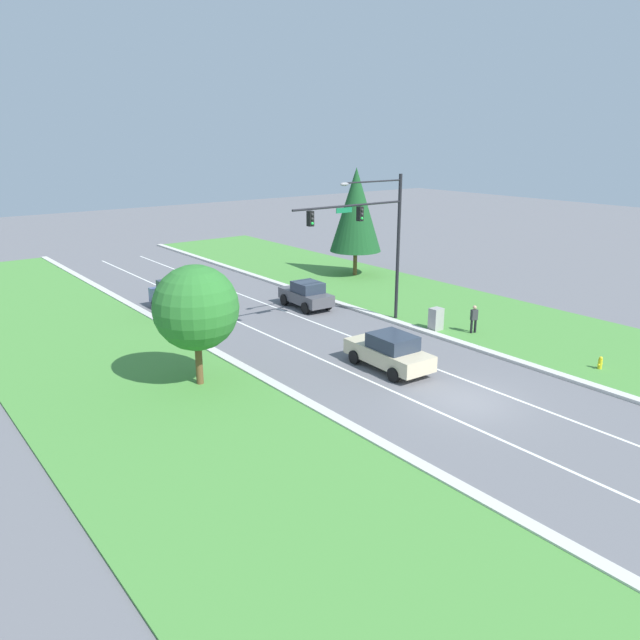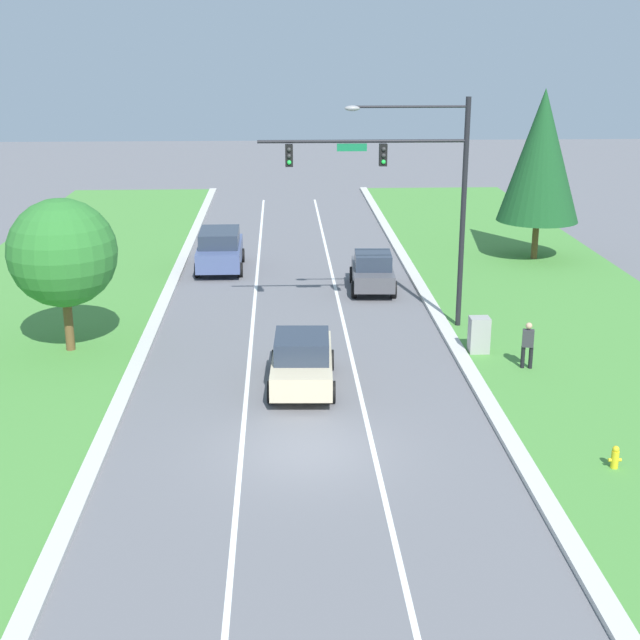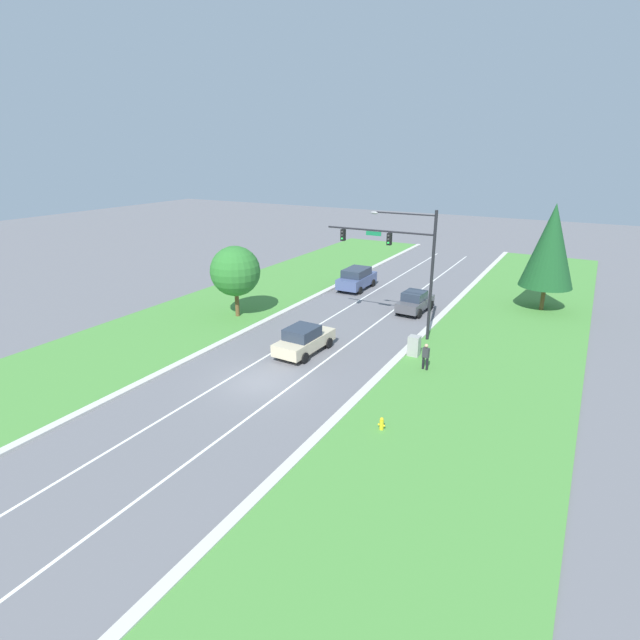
{
  "view_description": "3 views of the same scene",
  "coord_description": "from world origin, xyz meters",
  "px_view_note": "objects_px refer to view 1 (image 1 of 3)",
  "views": [
    {
      "loc": [
        -19.91,
        -15.57,
        10.89
      ],
      "look_at": [
        -0.98,
        9.13,
        1.65
      ],
      "focal_mm": 35.0,
      "sensor_mm": 36.0,
      "label": 1
    },
    {
      "loc": [
        -0.66,
        -21.98,
        10.64
      ],
      "look_at": [
        0.68,
        7.59,
        1.38
      ],
      "focal_mm": 50.0,
      "sensor_mm": 36.0,
      "label": 2
    },
    {
      "loc": [
        15.23,
        -20.5,
        12.4
      ],
      "look_at": [
        -0.42,
        7.73,
        1.3
      ],
      "focal_mm": 28.0,
      "sensor_mm": 36.0,
      "label": 3
    }
  ],
  "objects_px": {
    "champagne_sedan": "(389,351)",
    "conifer_near_right_tree": "(356,210)",
    "pedestrian": "(474,318)",
    "utility_cabinet": "(436,320)",
    "traffic_signal_mast": "(373,228)",
    "fire_hydrant": "(600,364)",
    "graphite_sedan": "(306,295)",
    "oak_near_left_tree": "(196,308)",
    "slate_blue_suv": "(179,296)"
  },
  "relations": [
    {
      "from": "champagne_sedan",
      "to": "conifer_near_right_tree",
      "type": "relative_size",
      "value": 0.56
    },
    {
      "from": "pedestrian",
      "to": "utility_cabinet",
      "type": "bearing_deg",
      "value": -39.25
    },
    {
      "from": "traffic_signal_mast",
      "to": "fire_hydrant",
      "type": "relative_size",
      "value": 12.51
    },
    {
      "from": "graphite_sedan",
      "to": "utility_cabinet",
      "type": "relative_size",
      "value": 3.09
    },
    {
      "from": "conifer_near_right_tree",
      "to": "oak_near_left_tree",
      "type": "height_order",
      "value": "conifer_near_right_tree"
    },
    {
      "from": "pedestrian",
      "to": "oak_near_left_tree",
      "type": "relative_size",
      "value": 0.3
    },
    {
      "from": "champagne_sedan",
      "to": "slate_blue_suv",
      "type": "relative_size",
      "value": 0.98
    },
    {
      "from": "graphite_sedan",
      "to": "fire_hydrant",
      "type": "bearing_deg",
      "value": -72.95
    },
    {
      "from": "slate_blue_suv",
      "to": "utility_cabinet",
      "type": "bearing_deg",
      "value": -52.64
    },
    {
      "from": "utility_cabinet",
      "to": "conifer_near_right_tree",
      "type": "bearing_deg",
      "value": 67.2
    },
    {
      "from": "champagne_sedan",
      "to": "fire_hydrant",
      "type": "distance_m",
      "value": 10.16
    },
    {
      "from": "utility_cabinet",
      "to": "fire_hydrant",
      "type": "bearing_deg",
      "value": -80.17
    },
    {
      "from": "fire_hydrant",
      "to": "conifer_near_right_tree",
      "type": "distance_m",
      "value": 24.14
    },
    {
      "from": "champagne_sedan",
      "to": "slate_blue_suv",
      "type": "xyz_separation_m",
      "value": [
        -3.59,
        15.61,
        0.13
      ]
    },
    {
      "from": "champagne_sedan",
      "to": "utility_cabinet",
      "type": "relative_size",
      "value": 3.49
    },
    {
      "from": "champagne_sedan",
      "to": "graphite_sedan",
      "type": "bearing_deg",
      "value": 75.7
    },
    {
      "from": "traffic_signal_mast",
      "to": "champagne_sedan",
      "type": "xyz_separation_m",
      "value": [
        -4.13,
        -5.97,
        -4.89
      ]
    },
    {
      "from": "traffic_signal_mast",
      "to": "pedestrian",
      "type": "relative_size",
      "value": 5.18
    },
    {
      "from": "conifer_near_right_tree",
      "to": "champagne_sedan",
      "type": "bearing_deg",
      "value": -126.01
    },
    {
      "from": "graphite_sedan",
      "to": "slate_blue_suv",
      "type": "distance_m",
      "value": 8.16
    },
    {
      "from": "pedestrian",
      "to": "champagne_sedan",
      "type": "bearing_deg",
      "value": 22.12
    },
    {
      "from": "slate_blue_suv",
      "to": "fire_hydrant",
      "type": "relative_size",
      "value": 6.94
    },
    {
      "from": "utility_cabinet",
      "to": "pedestrian",
      "type": "height_order",
      "value": "pedestrian"
    },
    {
      "from": "traffic_signal_mast",
      "to": "fire_hydrant",
      "type": "xyz_separation_m",
      "value": [
        3.8,
        -12.29,
        -5.44
      ]
    },
    {
      "from": "graphite_sedan",
      "to": "fire_hydrant",
      "type": "relative_size",
      "value": 6.03
    },
    {
      "from": "champagne_sedan",
      "to": "slate_blue_suv",
      "type": "distance_m",
      "value": 16.02
    },
    {
      "from": "pedestrian",
      "to": "oak_near_left_tree",
      "type": "bearing_deg",
      "value": 4.48
    },
    {
      "from": "champagne_sedan",
      "to": "pedestrian",
      "type": "xyz_separation_m",
      "value": [
        7.63,
        1.11,
        0.05
      ]
    },
    {
      "from": "conifer_near_right_tree",
      "to": "pedestrian",
      "type": "bearing_deg",
      "value": -106.42
    },
    {
      "from": "traffic_signal_mast",
      "to": "champagne_sedan",
      "type": "distance_m",
      "value": 8.75
    },
    {
      "from": "traffic_signal_mast",
      "to": "graphite_sedan",
      "type": "distance_m",
      "value": 7.41
    },
    {
      "from": "graphite_sedan",
      "to": "pedestrian",
      "type": "xyz_separation_m",
      "value": [
        4.18,
        -10.37,
        0.05
      ]
    },
    {
      "from": "champagne_sedan",
      "to": "fire_hydrant",
      "type": "xyz_separation_m",
      "value": [
        7.94,
        -6.33,
        -0.55
      ]
    },
    {
      "from": "fire_hydrant",
      "to": "oak_near_left_tree",
      "type": "xyz_separation_m",
      "value": [
        -16.16,
        10.05,
        3.29
      ]
    },
    {
      "from": "graphite_sedan",
      "to": "conifer_near_right_tree",
      "type": "bearing_deg",
      "value": 34.42
    },
    {
      "from": "conifer_near_right_tree",
      "to": "oak_near_left_tree",
      "type": "relative_size",
      "value": 1.54
    },
    {
      "from": "utility_cabinet",
      "to": "conifer_near_right_tree",
      "type": "xyz_separation_m",
      "value": [
        5.92,
        14.09,
        4.6
      ]
    },
    {
      "from": "pedestrian",
      "to": "graphite_sedan",
      "type": "bearing_deg",
      "value": -54.2
    },
    {
      "from": "pedestrian",
      "to": "conifer_near_right_tree",
      "type": "relative_size",
      "value": 0.2
    },
    {
      "from": "fire_hydrant",
      "to": "oak_near_left_tree",
      "type": "bearing_deg",
      "value": 148.13
    },
    {
      "from": "slate_blue_suv",
      "to": "pedestrian",
      "type": "distance_m",
      "value": 18.33
    },
    {
      "from": "pedestrian",
      "to": "oak_near_left_tree",
      "type": "height_order",
      "value": "oak_near_left_tree"
    },
    {
      "from": "pedestrian",
      "to": "conifer_near_right_tree",
      "type": "xyz_separation_m",
      "value": [
        4.65,
        15.79,
        4.34
      ]
    },
    {
      "from": "traffic_signal_mast",
      "to": "utility_cabinet",
      "type": "relative_size",
      "value": 6.41
    },
    {
      "from": "champagne_sedan",
      "to": "utility_cabinet",
      "type": "distance_m",
      "value": 6.95
    },
    {
      "from": "slate_blue_suv",
      "to": "fire_hydrant",
      "type": "xyz_separation_m",
      "value": [
        11.53,
        -21.94,
        -0.68
      ]
    },
    {
      "from": "traffic_signal_mast",
      "to": "graphite_sedan",
      "type": "height_order",
      "value": "traffic_signal_mast"
    },
    {
      "from": "champagne_sedan",
      "to": "conifer_near_right_tree",
      "type": "xyz_separation_m",
      "value": [
        12.28,
        16.9,
        4.39
      ]
    },
    {
      "from": "graphite_sedan",
      "to": "oak_near_left_tree",
      "type": "relative_size",
      "value": 0.76
    },
    {
      "from": "traffic_signal_mast",
      "to": "conifer_near_right_tree",
      "type": "relative_size",
      "value": 1.03
    }
  ]
}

